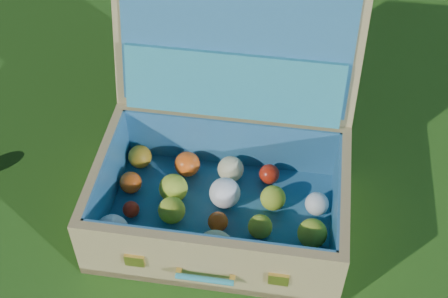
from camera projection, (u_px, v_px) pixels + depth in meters
ground at (196, 168)px, 1.83m from camera, size 60.00×60.00×0.00m
suitcase at (224, 153)px, 1.63m from camera, size 0.66×0.62×0.61m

